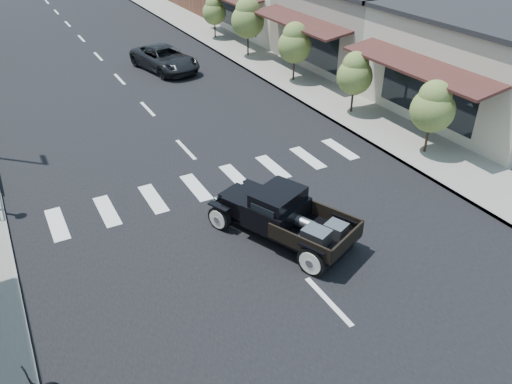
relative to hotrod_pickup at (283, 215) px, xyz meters
name	(u,v)px	position (x,y,z in m)	size (l,w,h in m)	color
ground	(271,240)	(-0.41, 0.02, -0.82)	(120.00, 120.00, 0.00)	black
road	(130,90)	(-0.41, 15.02, -0.81)	(14.00, 80.00, 0.02)	black
road_markings	(161,124)	(-0.41, 10.02, -0.82)	(12.00, 60.00, 0.06)	silver
sidewalk_right	(269,66)	(8.09, 15.02, -0.74)	(3.00, 80.00, 0.15)	gray
storefront_near	(508,63)	(14.59, 4.02, 1.43)	(10.00, 9.00, 4.50)	#BAB29D
storefront_mid	(380,23)	(14.59, 13.02, 1.43)	(10.00, 9.00, 4.50)	gray
small_tree_a	(431,119)	(7.89, 2.04, 0.75)	(1.70, 1.70, 2.83)	#5D7234
small_tree_b	(354,83)	(7.89, 6.81, 0.70)	(1.64, 1.64, 2.73)	#5D7234
small_tree_c	(294,53)	(7.89, 11.95, 0.83)	(1.80, 1.80, 3.00)	#5D7234
small_tree_d	(248,28)	(7.89, 17.30, 1.02)	(2.02, 2.02, 3.37)	#5D7234
small_tree_e	(214,18)	(7.89, 22.28, 0.68)	(1.62, 1.62, 2.69)	#5D7234
hotrod_pickup	(283,215)	(0.00, 0.00, 0.00)	(2.20, 4.71, 1.63)	black
second_car	(165,59)	(2.43, 17.34, -0.13)	(2.27, 4.93, 1.37)	black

